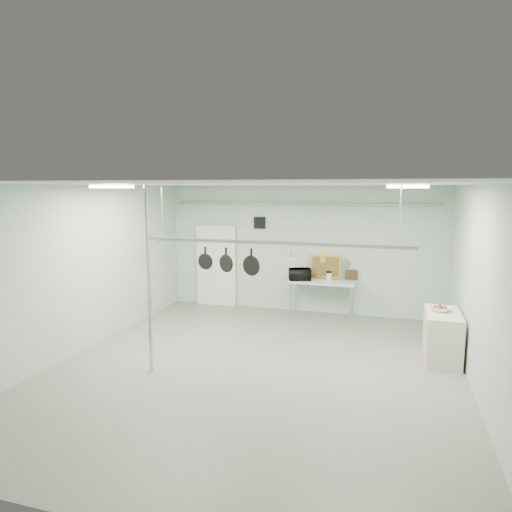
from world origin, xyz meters
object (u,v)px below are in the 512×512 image
(pot_rack, at_px, (272,241))
(coffee_canister, at_px, (329,277))
(skillet_left, at_px, (205,257))
(skillet_right, at_px, (251,262))
(prep_table, at_px, (322,283))
(microwave, at_px, (300,274))
(fruit_bowl, at_px, (441,309))
(chrome_pole, at_px, (149,280))
(side_cabinet, at_px, (442,336))
(skillet_mid, at_px, (226,260))

(pot_rack, height_order, coffee_canister, pot_rack)
(skillet_left, xyz_separation_m, skillet_right, (0.88, 0.00, -0.05))
(prep_table, xyz_separation_m, skillet_left, (-1.65, -3.30, 1.05))
(microwave, xyz_separation_m, fruit_bowl, (3.04, -2.05, -0.10))
(pot_rack, height_order, microwave, pot_rack)
(chrome_pole, xyz_separation_m, skillet_left, (0.65, 0.90, 0.29))
(side_cabinet, xyz_separation_m, coffee_canister, (-2.39, 2.23, 0.55))
(skillet_mid, bearing_deg, fruit_bowl, 41.93)
(pot_rack, relative_size, microwave, 9.30)
(chrome_pole, relative_size, microwave, 6.20)
(side_cabinet, relative_size, fruit_bowl, 3.41)
(side_cabinet, relative_size, pot_rack, 0.25)
(chrome_pole, relative_size, skillet_mid, 7.12)
(pot_rack, relative_size, fruit_bowl, 13.63)
(prep_table, distance_m, side_cabinet, 3.39)
(side_cabinet, height_order, skillet_left, skillet_left)
(prep_table, distance_m, skillet_right, 3.54)
(coffee_canister, relative_size, skillet_left, 0.49)
(prep_table, relative_size, coffee_canister, 8.15)
(coffee_canister, height_order, skillet_right, skillet_right)
(microwave, xyz_separation_m, skillet_mid, (-0.71, -3.21, 0.81))
(microwave, distance_m, fruit_bowl, 3.67)
(pot_rack, bearing_deg, coffee_canister, 80.47)
(pot_rack, bearing_deg, chrome_pole, -154.65)
(side_cabinet, height_order, coffee_canister, coffee_canister)
(fruit_bowl, bearing_deg, skillet_right, -160.46)
(skillet_mid, height_order, skillet_right, same)
(fruit_bowl, relative_size, skillet_mid, 0.78)
(prep_table, relative_size, skillet_mid, 3.56)
(coffee_canister, xyz_separation_m, skillet_right, (-0.93, -3.33, 0.84))
(skillet_left, bearing_deg, coffee_canister, 67.14)
(coffee_canister, distance_m, skillet_mid, 3.72)
(prep_table, bearing_deg, fruit_bowl, -40.57)
(prep_table, relative_size, microwave, 3.10)
(prep_table, distance_m, skillet_left, 3.84)
(skillet_left, bearing_deg, skillet_right, 5.65)
(skillet_left, bearing_deg, prep_table, 69.08)
(skillet_left, bearing_deg, side_cabinet, 20.33)
(prep_table, height_order, pot_rack, pot_rack)
(skillet_right, bearing_deg, fruit_bowl, 37.46)
(prep_table, height_order, skillet_mid, skillet_mid)
(fruit_bowl, bearing_deg, skillet_left, -164.37)
(pot_rack, bearing_deg, skillet_mid, 180.00)
(microwave, relative_size, skillet_mid, 1.15)
(chrome_pole, xyz_separation_m, side_cabinet, (4.85, 2.00, -1.15))
(coffee_canister, height_order, fruit_bowl, coffee_canister)
(microwave, bearing_deg, skillet_left, 51.46)
(coffee_canister, distance_m, skillet_right, 3.56)
(prep_table, distance_m, pot_rack, 3.61)
(chrome_pole, bearing_deg, skillet_right, 30.50)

